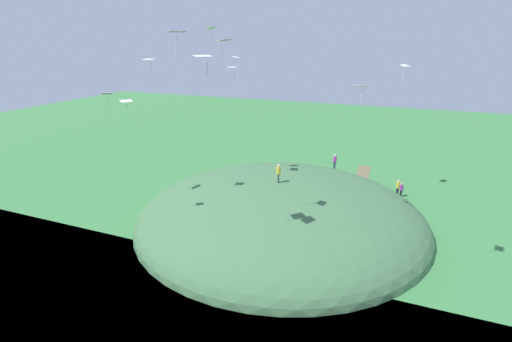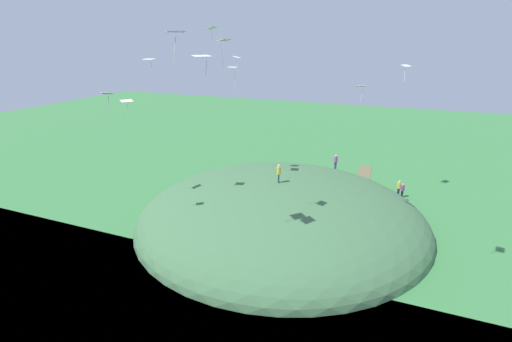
% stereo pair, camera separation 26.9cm
% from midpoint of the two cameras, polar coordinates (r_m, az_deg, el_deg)
% --- Properties ---
extents(ground_plane, '(160.00, 160.00, 0.00)m').
position_cam_midpoint_polar(ground_plane, '(33.19, -4.05, -10.97)').
color(ground_plane, '#38783E').
extents(grass_hill, '(27.71, 28.00, 7.81)m').
position_cam_midpoint_polar(grass_hill, '(37.26, 3.53, -7.38)').
color(grass_hill, '#416C44').
rests_on(grass_hill, ground_plane).
extents(dirt_path, '(10.78, 2.19, 0.04)m').
position_cam_midpoint_polar(dirt_path, '(49.76, 15.70, -1.06)').
color(dirt_path, brown).
rests_on(dirt_path, ground_plane).
extents(person_on_hilltop, '(0.47, 0.47, 1.82)m').
position_cam_midpoint_polar(person_on_hilltop, '(35.26, 3.25, -0.02)').
color(person_on_hilltop, '#223043').
rests_on(person_on_hilltop, grass_hill).
extents(person_watching_kites, '(0.53, 0.53, 1.74)m').
position_cam_midpoint_polar(person_watching_kites, '(44.97, 11.76, 1.69)').
color(person_watching_kites, '#283148').
rests_on(person_watching_kites, grass_hill).
extents(person_walking_path, '(0.57, 0.57, 1.68)m').
position_cam_midpoint_polar(person_walking_path, '(43.07, 20.68, -2.11)').
color(person_walking_path, '#2D2645').
rests_on(person_walking_path, grass_hill).
extents(person_with_child, '(0.50, 0.50, 1.65)m').
position_cam_midpoint_polar(person_with_child, '(44.97, 21.15, -2.46)').
color(person_with_child, black).
rests_on(person_with_child, ground_plane).
extents(kite_0, '(0.70, 0.95, 1.56)m').
position_cam_midpoint_polar(kite_0, '(31.21, -16.26, 15.90)').
color(kite_0, white).
extents(kite_1, '(1.28, 1.19, 1.42)m').
position_cam_midpoint_polar(kite_1, '(23.13, -8.41, 16.84)').
color(kite_1, white).
extents(kite_2, '(0.99, 0.83, 1.87)m').
position_cam_midpoint_polar(kite_2, '(25.48, -5.12, 19.00)').
color(kite_2, white).
extents(kite_3, '(1.16, 0.83, 1.34)m').
position_cam_midpoint_polar(kite_3, '(36.24, -7.11, 20.79)').
color(kite_3, silver).
extents(kite_4, '(1.20, 1.09, 1.39)m').
position_cam_midpoint_polar(kite_4, '(33.89, -19.41, 9.95)').
color(kite_4, white).
extents(kite_5, '(1.26, 1.17, 1.76)m').
position_cam_midpoint_polar(kite_5, '(42.78, 21.61, 14.63)').
color(kite_5, white).
extents(kite_6, '(0.73, 0.87, 1.36)m').
position_cam_midpoint_polar(kite_6, '(29.40, -22.02, 10.77)').
color(kite_6, white).
extents(kite_7, '(1.30, 1.31, 1.77)m').
position_cam_midpoint_polar(kite_7, '(23.47, -12.31, 19.90)').
color(kite_7, silver).
extents(kite_8, '(1.34, 1.11, 1.95)m').
position_cam_midpoint_polar(kite_8, '(35.00, -3.87, 15.39)').
color(kite_8, silver).
extents(kite_10, '(0.69, 0.87, 1.33)m').
position_cam_midpoint_polar(kite_10, '(31.15, 15.41, 12.27)').
color(kite_10, white).
extents(kite_11, '(1.32, 1.04, 1.37)m').
position_cam_midpoint_polar(kite_11, '(44.78, -3.33, 16.92)').
color(kite_11, white).
extents(mooring_post, '(0.14, 0.14, 0.84)m').
position_cam_midpoint_polar(mooring_post, '(30.70, -4.98, -12.80)').
color(mooring_post, brown).
rests_on(mooring_post, ground_plane).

